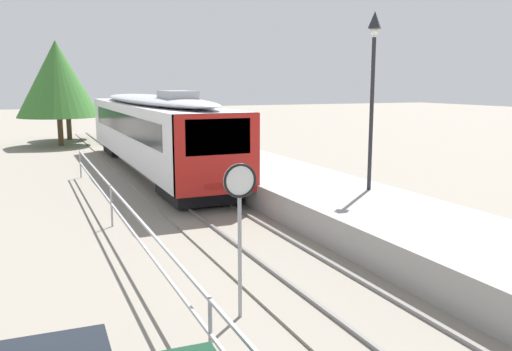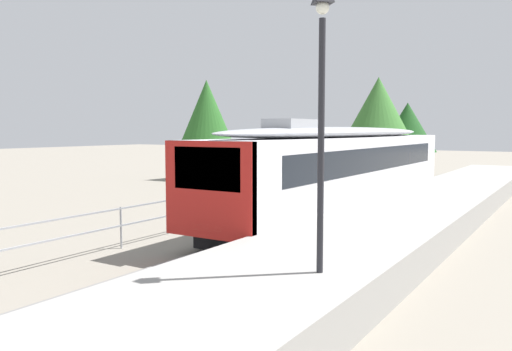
# 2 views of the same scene
# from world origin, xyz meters

# --- Properties ---
(ground_plane) EXTENTS (160.00, 160.00, 0.00)m
(ground_plane) POSITION_xyz_m (-3.00, 22.00, 0.00)
(ground_plane) COLOR gray
(track_rails) EXTENTS (3.20, 60.00, 0.14)m
(track_rails) POSITION_xyz_m (0.00, 22.00, 0.03)
(track_rails) COLOR gray
(track_rails) RESTS_ON ground
(commuter_train) EXTENTS (2.82, 18.69, 3.74)m
(commuter_train) POSITION_xyz_m (0.00, 30.13, 2.14)
(commuter_train) COLOR silver
(commuter_train) RESTS_ON track_rails
(station_platform) EXTENTS (3.90, 60.00, 0.90)m
(station_platform) POSITION_xyz_m (3.25, 22.00, 0.45)
(station_platform) COLOR #999691
(station_platform) RESTS_ON ground
(platform_lamp_mid_platform) EXTENTS (0.34, 0.34, 5.35)m
(platform_lamp_mid_platform) POSITION_xyz_m (4.19, 18.84, 4.62)
(platform_lamp_mid_platform) COLOR #232328
(platform_lamp_mid_platform) RESTS_ON station_platform
(tree_behind_carpark) EXTENTS (4.08, 4.08, 7.04)m
(tree_behind_carpark) POSITION_xyz_m (-14.40, 39.68, 4.61)
(tree_behind_carpark) COLOR brown
(tree_behind_carpark) RESTS_ON ground
(tree_behind_station_far) EXTENTS (5.40, 5.40, 6.99)m
(tree_behind_station_far) POSITION_xyz_m (-3.24, 43.65, 4.46)
(tree_behind_station_far) COLOR brown
(tree_behind_station_far) RESTS_ON ground
(tree_distant_left) EXTENTS (4.12, 4.12, 5.47)m
(tree_distant_left) POSITION_xyz_m (-2.39, 47.51, 3.70)
(tree_distant_left) COLOR brown
(tree_distant_left) RESTS_ON ground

